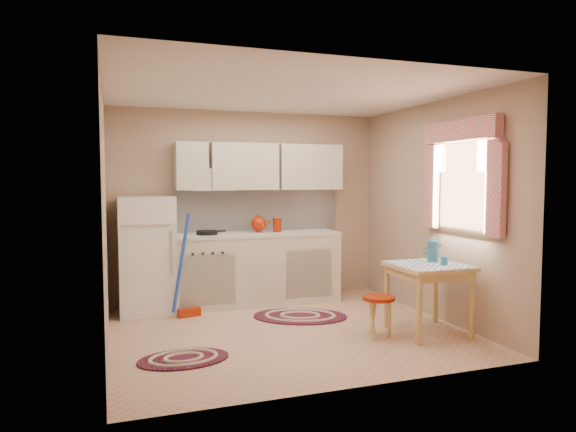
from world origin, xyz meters
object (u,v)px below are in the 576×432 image
at_px(fridge, 147,255).
at_px(stool, 378,317).
at_px(table, 428,299).
at_px(base_cabinets, 252,270).

bearing_deg(fridge, stool, -39.47).
distance_m(fridge, table, 3.28).
bearing_deg(base_cabinets, fridge, -177.83).
distance_m(fridge, base_cabinets, 1.34).
height_order(base_cabinets, table, base_cabinets).
bearing_deg(table, fridge, 146.16).
bearing_deg(fridge, table, -33.84).
height_order(table, stool, table).
relative_size(fridge, table, 1.94).
bearing_deg(stool, table, -4.55).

